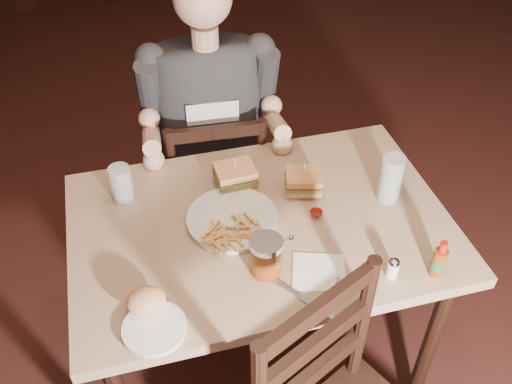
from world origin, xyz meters
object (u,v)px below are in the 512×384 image
object	(u,v)px
dinner_plate	(232,220)
glass_left	(122,184)
glass_right	(391,179)
hot_sauce	(440,258)
chair_far	(214,187)
side_plate	(155,329)
diner	(210,98)
main_table	(261,242)
syrup_dispenser	(266,256)

from	to	relation	value
dinner_plate	glass_left	bearing A→B (deg)	146.90
glass_left	glass_right	world-z (taller)	glass_right
glass_right	hot_sauce	world-z (taller)	glass_right
chair_far	hot_sauce	size ratio (longest dim) A/B	6.97
glass_left	side_plate	size ratio (longest dim) A/B	0.78
dinner_plate	side_plate	bearing A→B (deg)	-131.53
chair_far	glass_left	xyz separation A→B (m)	(-0.36, -0.36, 0.40)
chair_far	dinner_plate	bearing A→B (deg)	89.47
diner	glass_right	distance (m)	0.70
dinner_plate	hot_sauce	bearing A→B (deg)	-36.20
main_table	glass_left	size ratio (longest dim) A/B	9.34
dinner_plate	glass_left	world-z (taller)	glass_left
chair_far	glass_right	world-z (taller)	glass_right
glass_left	syrup_dispenser	xyz separation A→B (m)	(0.34, -0.41, -0.00)
chair_far	syrup_dispenser	bearing A→B (deg)	94.13
glass_left	hot_sauce	distance (m)	0.96
main_table	chair_far	distance (m)	0.63
chair_far	side_plate	size ratio (longest dim) A/B	5.44
chair_far	side_plate	world-z (taller)	chair_far
glass_right	hot_sauce	distance (m)	0.32
chair_far	glass_right	size ratio (longest dim) A/B	5.41
diner	side_plate	distance (m)	0.91
main_table	glass_left	xyz separation A→B (m)	(-0.38, 0.22, 0.15)
glass_right	main_table	bearing A→B (deg)	178.95
main_table	chair_far	world-z (taller)	chair_far
chair_far	dinner_plate	distance (m)	0.66
side_plate	dinner_plate	bearing A→B (deg)	48.47
chair_far	side_plate	xyz separation A→B (m)	(-0.34, -0.88, 0.34)
syrup_dispenser	side_plate	world-z (taller)	syrup_dispenser
dinner_plate	side_plate	xyz separation A→B (m)	(-0.29, -0.32, -0.00)
side_plate	glass_left	bearing A→B (deg)	91.72
dinner_plate	syrup_dispenser	size ratio (longest dim) A/B	2.32
main_table	syrup_dispenser	distance (m)	0.24
dinner_plate	chair_far	bearing A→B (deg)	84.07
hot_sauce	side_plate	bearing A→B (deg)	177.62
diner	dinner_plate	world-z (taller)	diner
glass_left	side_plate	world-z (taller)	glass_left
glass_right	glass_left	bearing A→B (deg)	163.88
main_table	diner	distance (m)	0.57
syrup_dispenser	side_plate	distance (m)	0.35
diner	side_plate	xyz separation A→B (m)	(-0.34, -0.83, -0.11)
side_plate	main_table	bearing A→B (deg)	38.90
main_table	chair_far	xyz separation A→B (m)	(-0.02, 0.58, -0.25)
main_table	chair_far	size ratio (longest dim) A/B	1.34
glass_left	glass_right	bearing A→B (deg)	-16.12
main_table	hot_sauce	size ratio (longest dim) A/B	9.34
dinner_plate	syrup_dispenser	world-z (taller)	syrup_dispenser
hot_sauce	main_table	bearing A→B (deg)	140.87
glass_right	syrup_dispenser	bearing A→B (deg)	-158.77
chair_far	hot_sauce	bearing A→B (deg)	120.55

